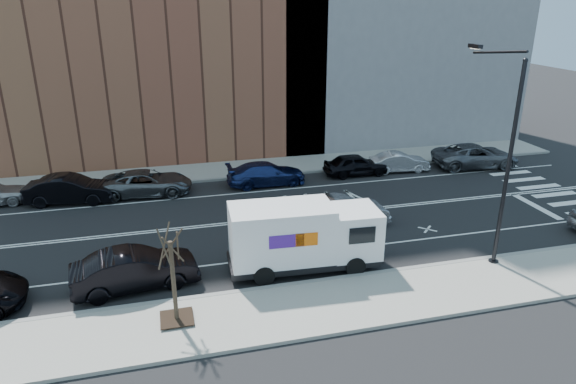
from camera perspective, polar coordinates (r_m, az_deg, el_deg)
ground at (r=28.16m, az=1.20°, el=-2.72°), size 120.00×120.00×0.00m
sidewalk_near at (r=20.77m, az=7.91°, el=-11.91°), size 44.00×3.60×0.15m
sidewalk_far at (r=36.14m, az=-2.56°, el=2.79°), size 44.00×3.60×0.15m
curb_near at (r=22.18m, az=6.15°, el=-9.49°), size 44.00×0.25×0.17m
curb_far at (r=34.46m, az=-1.93°, el=1.91°), size 44.00×0.25×0.17m
crosswalk at (r=35.69m, az=26.78°, el=0.15°), size 3.00×14.00×0.01m
road_markings at (r=28.15m, az=1.20°, el=-2.71°), size 40.00×8.60×0.01m
bldg_brick at (r=40.46m, az=-16.88°, el=19.64°), size 26.00×10.00×22.00m
streetlight at (r=23.59m, az=22.75°, el=4.04°), size 0.44×4.02×9.34m
street_tree at (r=19.13m, az=-12.53°, el=-10.49°), size 1.20×1.20×3.75m
fedex_van at (r=22.25m, az=1.69°, el=-4.89°), size 6.72×2.63×3.02m
far_parked_b at (r=32.32m, az=-23.05°, el=0.28°), size 5.15×2.39×1.63m
far_parked_c at (r=32.17m, az=-15.41°, el=1.00°), size 5.53×2.88×1.49m
far_parked_d at (r=32.72m, az=-2.44°, el=2.05°), size 5.05×2.14×1.46m
far_parked_e at (r=34.79m, az=7.53°, el=3.05°), size 4.29×1.73×1.46m
far_parked_f at (r=36.08m, az=12.27°, el=3.27°), size 4.13×1.77×1.32m
far_parked_g at (r=38.47m, az=20.10°, el=3.79°), size 6.16×3.42×1.63m
driving_sedan at (r=26.78m, az=6.04°, el=-2.24°), size 4.94×1.90×1.61m
near_parked_rear_a at (r=22.07m, az=-16.62°, el=-8.27°), size 5.23×2.41×1.66m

